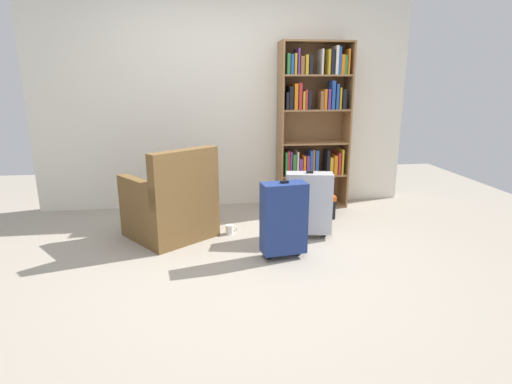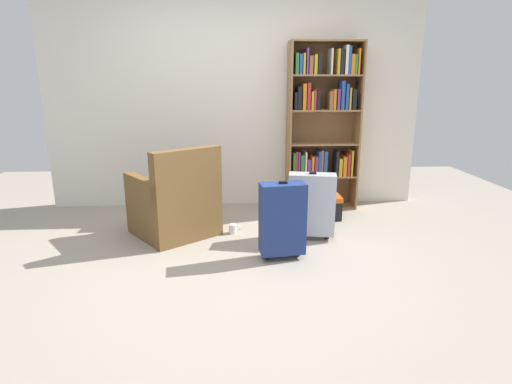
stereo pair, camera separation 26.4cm
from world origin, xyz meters
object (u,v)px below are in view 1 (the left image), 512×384
object	(u,v)px
armchair	(172,206)
mug	(230,229)
suitcase_silver	(309,203)
storage_box	(312,205)
suitcase_navy_blue	(284,218)
bookshelf	(313,119)

from	to	relation	value
armchair	mug	size ratio (longest dim) A/B	8.16
armchair	suitcase_silver	size ratio (longest dim) A/B	1.47
armchair	storage_box	bearing A→B (deg)	14.80
mug	storage_box	distance (m)	1.05
mug	storage_box	world-z (taller)	storage_box
mug	suitcase_navy_blue	bearing A→B (deg)	-55.87
suitcase_navy_blue	suitcase_silver	xyz separation A→B (m)	(0.34, 0.45, -0.01)
storage_box	suitcase_navy_blue	bearing A→B (deg)	-117.63
armchair	suitcase_silver	xyz separation A→B (m)	(1.33, -0.18, 0.03)
armchair	suitcase_silver	distance (m)	1.34
suitcase_navy_blue	suitcase_silver	size ratio (longest dim) A/B	1.04
suitcase_navy_blue	storage_box	bearing A→B (deg)	62.37
storage_box	suitcase_navy_blue	xyz separation A→B (m)	(-0.54, -1.04, 0.22)
mug	suitcase_silver	xyz separation A→B (m)	(0.76, -0.18, 0.30)
armchair	storage_box	size ratio (longest dim) A/B	2.06
storage_box	bookshelf	bearing A→B (deg)	77.40
bookshelf	suitcase_navy_blue	bearing A→B (deg)	-113.37
bookshelf	suitcase_silver	world-z (taller)	bookshelf
bookshelf	armchair	bearing A→B (deg)	-152.25
mug	storage_box	bearing A→B (deg)	23.23
storage_box	suitcase_silver	world-z (taller)	suitcase_silver
armchair	storage_box	xyz separation A→B (m)	(1.53, 0.40, -0.18)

